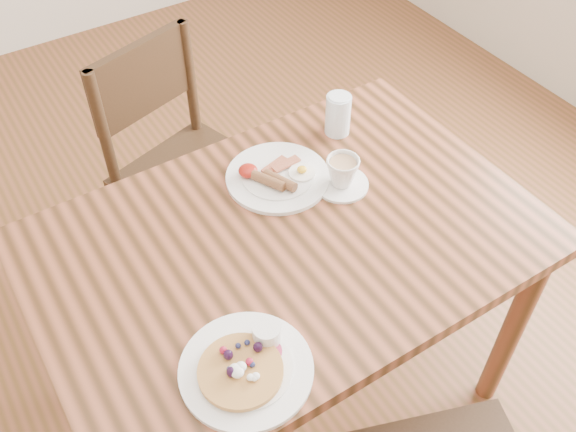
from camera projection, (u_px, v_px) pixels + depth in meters
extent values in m
plane|color=brown|center=(288.00, 391.00, 2.07)|extent=(5.00, 5.00, 0.00)
cube|color=brown|center=(288.00, 242.00, 1.54)|extent=(1.20, 0.80, 0.04)
cylinder|color=brown|center=(513.00, 328.00, 1.82)|extent=(0.06, 0.06, 0.71)
cylinder|color=brown|center=(367.00, 188.00, 2.21)|extent=(0.06, 0.06, 0.71)
cylinder|color=brown|center=(62.00, 331.00, 1.81)|extent=(0.06, 0.06, 0.71)
cube|color=#322012|center=(196.00, 180.00, 2.10)|extent=(0.52, 0.52, 0.04)
cylinder|color=#322012|center=(202.00, 286.00, 2.10)|extent=(0.04, 0.04, 0.43)
cylinder|color=#322012|center=(274.00, 224.00, 2.29)|extent=(0.04, 0.04, 0.43)
cylinder|color=#322012|center=(130.00, 233.00, 2.26)|extent=(0.04, 0.04, 0.43)
cylinder|color=#322012|center=(203.00, 180.00, 2.45)|extent=(0.04, 0.04, 0.43)
cylinder|color=#322012|center=(190.00, 81.00, 2.12)|extent=(0.04, 0.04, 0.43)
cylinder|color=#322012|center=(104.00, 133.00, 1.93)|extent=(0.04, 0.04, 0.43)
cube|color=#322012|center=(142.00, 79.00, 1.96)|extent=(0.37, 0.14, 0.24)
cylinder|color=white|center=(246.00, 370.00, 1.27)|extent=(0.27, 0.27, 0.01)
cylinder|color=white|center=(246.00, 368.00, 1.27)|extent=(0.19, 0.19, 0.01)
cylinder|color=#B22D59|center=(265.00, 351.00, 1.29)|extent=(0.07, 0.07, 0.00)
cylinder|color=#C68C47|center=(240.00, 371.00, 1.25)|extent=(0.17, 0.17, 0.01)
ellipsoid|color=white|center=(239.00, 370.00, 1.24)|extent=(0.03, 0.03, 0.02)
ellipsoid|color=white|center=(252.00, 377.00, 1.23)|extent=(0.02, 0.02, 0.01)
cylinder|color=white|center=(267.00, 332.00, 1.30)|extent=(0.06, 0.06, 0.04)
cylinder|color=#591E07|center=(267.00, 328.00, 1.29)|extent=(0.05, 0.05, 0.00)
sphere|color=black|center=(250.00, 354.00, 1.26)|extent=(0.02, 0.02, 0.02)
sphere|color=#1E234C|center=(247.00, 348.00, 1.28)|extent=(0.01, 0.01, 0.01)
sphere|color=#1E234C|center=(237.00, 344.00, 1.28)|extent=(0.01, 0.01, 0.01)
sphere|color=#B21938|center=(233.00, 354.00, 1.27)|extent=(0.02, 0.02, 0.02)
sphere|color=black|center=(227.00, 358.00, 1.26)|extent=(0.02, 0.02, 0.02)
sphere|color=#1E234C|center=(225.00, 368.00, 1.24)|extent=(0.01, 0.01, 0.01)
sphere|color=black|center=(236.00, 367.00, 1.24)|extent=(0.02, 0.02, 0.02)
sphere|color=#1E234C|center=(244.00, 372.00, 1.24)|extent=(0.01, 0.01, 0.01)
sphere|color=#1E234C|center=(255.00, 370.00, 1.24)|extent=(0.01, 0.01, 0.01)
sphere|color=#B21938|center=(251.00, 360.00, 1.26)|extent=(0.02, 0.02, 0.02)
sphere|color=#1E234C|center=(287.00, 366.00, 1.26)|extent=(0.01, 0.01, 0.01)
sphere|color=#B21938|center=(283.00, 349.00, 1.29)|extent=(0.01, 0.01, 0.01)
sphere|color=black|center=(270.00, 335.00, 1.31)|extent=(0.02, 0.02, 0.02)
cylinder|color=white|center=(278.00, 177.00, 1.66)|extent=(0.27, 0.27, 0.01)
cylinder|color=white|center=(278.00, 175.00, 1.66)|extent=(0.19, 0.19, 0.01)
cylinder|color=brown|center=(268.00, 181.00, 1.62)|extent=(0.06, 0.10, 0.03)
cylinder|color=brown|center=(280.00, 181.00, 1.62)|extent=(0.06, 0.10, 0.03)
cube|color=maroon|center=(275.00, 165.00, 1.67)|extent=(0.08, 0.04, 0.01)
cube|color=maroon|center=(286.00, 164.00, 1.67)|extent=(0.08, 0.03, 0.01)
cylinder|color=white|center=(302.00, 172.00, 1.66)|extent=(0.07, 0.07, 0.00)
ellipsoid|color=yellow|center=(302.00, 169.00, 1.65)|extent=(0.03, 0.03, 0.01)
ellipsoid|color=#A5190F|center=(248.00, 171.00, 1.64)|extent=(0.05, 0.05, 0.03)
cylinder|color=white|center=(341.00, 184.00, 1.65)|extent=(0.14, 0.14, 0.01)
imported|color=white|center=(342.00, 172.00, 1.62)|extent=(0.09, 0.09, 0.08)
cylinder|color=tan|center=(343.00, 163.00, 1.60)|extent=(0.07, 0.07, 0.00)
cylinder|color=silver|center=(338.00, 115.00, 1.76)|extent=(0.07, 0.07, 0.12)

